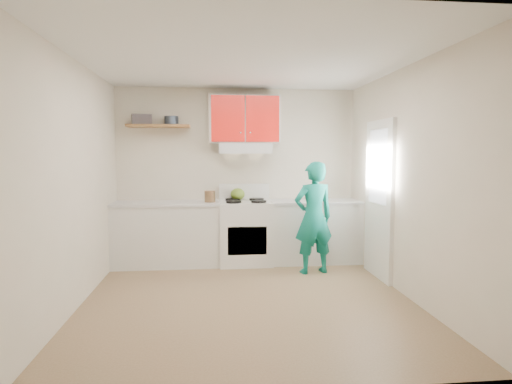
{
  "coord_description": "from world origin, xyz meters",
  "views": [
    {
      "loc": [
        -0.38,
        -4.63,
        1.61
      ],
      "look_at": [
        0.15,
        0.55,
        1.15
      ],
      "focal_mm": 30.01,
      "sensor_mm": 36.0,
      "label": 1
    }
  ],
  "objects": [
    {
      "name": "crock",
      "position": [
        -0.42,
        1.53,
        0.99
      ],
      "size": [
        0.21,
        0.21,
        0.19
      ],
      "primitive_type": "cylinder",
      "rotation": [
        0.0,
        0.0,
        -0.43
      ],
      "color": "#513A23",
      "rests_on": "counter_left"
    },
    {
      "name": "shelf",
      "position": [
        -1.15,
        1.75,
        2.02
      ],
      "size": [
        0.9,
        0.3,
        0.04
      ],
      "primitive_type": "cube",
      "color": "brown",
      "rests_on": "back_wall"
    },
    {
      "name": "back_wall",
      "position": [
        0.0,
        1.9,
        1.3
      ],
      "size": [
        3.6,
        0.04,
        2.6
      ],
      "primitive_type": "cube",
      "color": "beige",
      "rests_on": "floor"
    },
    {
      "name": "cutting_board",
      "position": [
        1.06,
        1.49,
        0.91
      ],
      "size": [
        0.37,
        0.3,
        0.02
      ],
      "primitive_type": "cube",
      "rotation": [
        0.0,
        0.0,
        -0.18
      ],
      "color": "olive",
      "rests_on": "counter_right"
    },
    {
      "name": "door_glass",
      "position": [
        1.75,
        0.7,
        1.45
      ],
      "size": [
        0.01,
        0.55,
        0.95
      ],
      "primitive_type": "cube",
      "color": "white",
      "rests_on": "door"
    },
    {
      "name": "counter_left",
      "position": [
        -1.04,
        1.6,
        0.45
      ],
      "size": [
        1.52,
        0.6,
        0.9
      ],
      "primitive_type": "cube",
      "color": "silver",
      "rests_on": "floor"
    },
    {
      "name": "door",
      "position": [
        1.78,
        0.7,
        1.02
      ],
      "size": [
        0.05,
        0.85,
        2.05
      ],
      "primitive_type": "cube",
      "color": "white",
      "rests_on": "floor"
    },
    {
      "name": "silicone_mat",
      "position": [
        1.39,
        1.51,
        0.9
      ],
      "size": [
        0.33,
        0.28,
        0.01
      ],
      "primitive_type": "cube",
      "rotation": [
        0.0,
        0.0,
        -0.06
      ],
      "color": "#AF1611",
      "rests_on": "counter_right"
    },
    {
      "name": "left_wall",
      "position": [
        -1.8,
        0.0,
        1.3
      ],
      "size": [
        0.04,
        3.8,
        2.6
      ],
      "primitive_type": "cube",
      "color": "beige",
      "rests_on": "floor"
    },
    {
      "name": "floor",
      "position": [
        0.0,
        0.0,
        0.0
      ],
      "size": [
        3.8,
        3.8,
        0.0
      ],
      "primitive_type": "plane",
      "color": "brown",
      "rests_on": "ground"
    },
    {
      "name": "tin",
      "position": [
        -0.97,
        1.77,
        2.1
      ],
      "size": [
        0.27,
        0.27,
        0.13
      ],
      "primitive_type": "cylinder",
      "rotation": [
        0.0,
        0.0,
        0.41
      ],
      "color": "#333D4C",
      "rests_on": "shelf"
    },
    {
      "name": "range_hood",
      "position": [
        0.1,
        1.68,
        1.7
      ],
      "size": [
        0.76,
        0.44,
        0.15
      ],
      "primitive_type": "cube",
      "color": "silver",
      "rests_on": "back_wall"
    },
    {
      "name": "kettle",
      "position": [
        -0.0,
        1.76,
        1.01
      ],
      "size": [
        0.28,
        0.28,
        0.18
      ],
      "primitive_type": "ellipsoid",
      "rotation": [
        0.0,
        0.0,
        0.37
      ],
      "color": "olive",
      "rests_on": "stove"
    },
    {
      "name": "upper_cabinets",
      "position": [
        0.1,
        1.73,
        2.12
      ],
      "size": [
        1.02,
        0.33,
        0.7
      ],
      "primitive_type": "cube",
      "color": "red",
      "rests_on": "back_wall"
    },
    {
      "name": "front_wall",
      "position": [
        0.0,
        -1.9,
        1.3
      ],
      "size": [
        3.6,
        0.04,
        2.6
      ],
      "primitive_type": "cube",
      "color": "beige",
      "rests_on": "floor"
    },
    {
      "name": "ceiling",
      "position": [
        0.0,
        0.0,
        2.6
      ],
      "size": [
        3.6,
        3.8,
        0.04
      ],
      "primitive_type": "cube",
      "color": "white",
      "rests_on": "floor"
    },
    {
      "name": "stove",
      "position": [
        0.1,
        1.57,
        0.46
      ],
      "size": [
        0.76,
        0.65,
        0.92
      ],
      "primitive_type": "cube",
      "color": "white",
      "rests_on": "floor"
    },
    {
      "name": "person",
      "position": [
        0.97,
        0.97,
        0.76
      ],
      "size": [
        0.61,
        0.47,
        1.52
      ],
      "primitive_type": "imported",
      "rotation": [
        0.0,
        0.0,
        3.34
      ],
      "color": "#0D7B6C",
      "rests_on": "floor"
    },
    {
      "name": "counter_right",
      "position": [
        1.14,
        1.6,
        0.45
      ],
      "size": [
        1.32,
        0.6,
        0.9
      ],
      "primitive_type": "cube",
      "color": "silver",
      "rests_on": "floor"
    },
    {
      "name": "right_wall",
      "position": [
        1.8,
        0.0,
        1.3
      ],
      "size": [
        0.04,
        3.8,
        2.6
      ],
      "primitive_type": "cube",
      "color": "beige",
      "rests_on": "floor"
    },
    {
      "name": "books",
      "position": [
        -1.39,
        1.72,
        2.11
      ],
      "size": [
        0.31,
        0.25,
        0.14
      ],
      "primitive_type": "cube",
      "rotation": [
        0.0,
        0.0,
        0.22
      ],
      "color": "#373033",
      "rests_on": "shelf"
    }
  ]
}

